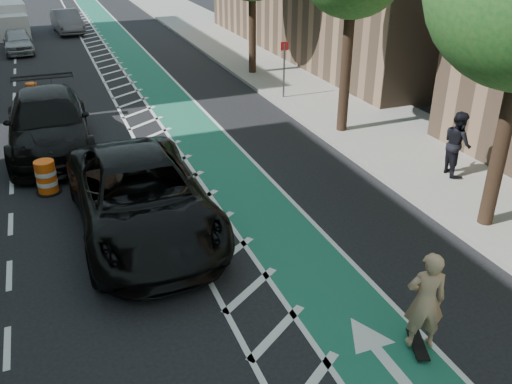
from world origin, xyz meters
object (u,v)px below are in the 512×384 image
suv_far (48,123)px  barrel_a (47,178)px  suv_near (141,197)px  skateboarder (425,301)px

suv_far → barrel_a: 3.48m
suv_far → barrel_a: size_ratio=6.67×
suv_near → barrel_a: 3.76m
suv_near → suv_far: bearing=105.0°
skateboarder → suv_far: 13.70m
skateboarder → barrel_a: 10.83m
suv_near → suv_far: suv_far is taller
skateboarder → barrel_a: bearing=-35.2°
skateboarder → suv_far: skateboarder is taller
skateboarder → barrel_a: skateboarder is taller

